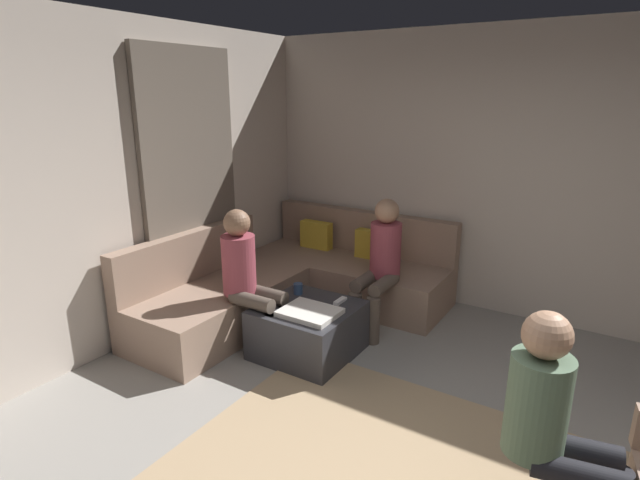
{
  "coord_description": "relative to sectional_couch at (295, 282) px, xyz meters",
  "views": [
    {
      "loc": [
        0.63,
        -1.95,
        2.11
      ],
      "look_at": [
        -1.63,
        1.63,
        0.85
      ],
      "focal_mm": 28.09,
      "sensor_mm": 36.0,
      "label": 1
    }
  ],
  "objects": [
    {
      "name": "person_on_couch_side",
      "position": [
        0.15,
        -0.88,
        0.38
      ],
      "size": [
        0.6,
        0.3,
        1.2
      ],
      "rotation": [
        0.0,
        0.0,
        -1.57
      ],
      "color": "brown",
      "rests_on": "ground_plane"
    },
    {
      "name": "wall_left",
      "position": [
        -0.86,
        -1.88,
        1.07
      ],
      "size": [
        0.12,
        6.0,
        2.7
      ],
      "primitive_type": "cube",
      "color": "beige",
      "rests_on": "ground_plane"
    },
    {
      "name": "game_remote",
      "position": [
        0.8,
        -0.48,
        0.15
      ],
      "size": [
        0.05,
        0.15,
        0.02
      ],
      "primitive_type": "cube",
      "color": "white",
      "rests_on": "ottoman"
    },
    {
      "name": "ottoman",
      "position": [
        0.62,
        -0.7,
        -0.07
      ],
      "size": [
        0.76,
        0.76,
        0.42
      ],
      "primitive_type": "cube",
      "color": "#333338",
      "rests_on": "ground_plane"
    },
    {
      "name": "coffee_mug",
      "position": [
        0.4,
        -0.52,
        0.19
      ],
      "size": [
        0.08,
        0.08,
        0.1
      ],
      "primitive_type": "cylinder",
      "color": "#334C72",
      "rests_on": "ottoman"
    },
    {
      "name": "person_on_couch_back",
      "position": [
        0.9,
        0.06,
        0.38
      ],
      "size": [
        0.3,
        0.6,
        1.2
      ],
      "rotation": [
        0.0,
        0.0,
        3.14
      ],
      "color": "brown",
      "rests_on": "ground_plane"
    },
    {
      "name": "folded_blanket",
      "position": [
        0.72,
        -0.82,
        0.16
      ],
      "size": [
        0.44,
        0.36,
        0.04
      ],
      "primitive_type": "cube",
      "color": "white",
      "rests_on": "ottoman"
    },
    {
      "name": "sectional_couch",
      "position": [
        0.0,
        0.0,
        0.0
      ],
      "size": [
        2.1,
        2.55,
        0.87
      ],
      "color": "#9E7F6B",
      "rests_on": "ground_plane"
    },
    {
      "name": "curtain_panel",
      "position": [
        -0.76,
        -0.58,
        0.97
      ],
      "size": [
        0.06,
        1.1,
        2.5
      ],
      "primitive_type": "cube",
      "color": "#726659",
      "rests_on": "ground_plane"
    },
    {
      "name": "person_on_armchair",
      "position": [
        2.59,
        -1.58,
        0.36
      ],
      "size": [
        0.61,
        0.37,
        1.18
      ],
      "rotation": [
        0.0,
        0.0,
        4.89
      ],
      "color": "black",
      "rests_on": "ground_plane"
    },
    {
      "name": "wall_back",
      "position": [
        2.08,
        1.06,
        1.07
      ],
      "size": [
        6.0,
        0.12,
        2.7
      ],
      "primitive_type": "cube",
      "color": "beige",
      "rests_on": "ground_plane"
    }
  ]
}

